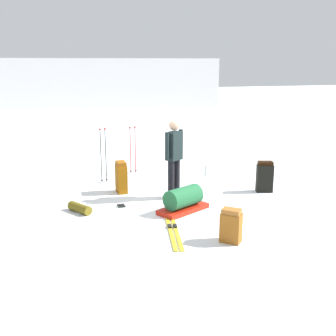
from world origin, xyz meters
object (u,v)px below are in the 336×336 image
ski_poles_planted_far (103,153)px  gear_sled (183,200)px  backpack_bright (231,226)px  ski_poles_planted_near (133,147)px  ski_pair_near (172,227)px  ski_pair_far (121,207)px  sleeping_mat_rolled (80,208)px  skier_standing (174,155)px  backpack_large_dark (265,177)px  thermos_bottle (206,171)px  backpack_small_spare (121,177)px

ski_poles_planted_far → gear_sled: (1.21, -2.50, -0.52)m
backpack_bright → ski_poles_planted_far: size_ratio=0.42×
ski_poles_planted_near → gear_sled: (0.35, -3.16, -0.47)m
ski_pair_near → backpack_bright: (0.74, -0.84, 0.26)m
ski_pair_far → sleeping_mat_rolled: bearing=-175.5°
skier_standing → ski_poles_planted_far: skier_standing is taller
skier_standing → backpack_large_dark: skier_standing is taller
backpack_large_dark → thermos_bottle: backpack_large_dark is taller
ski_poles_planted_near → skier_standing: bearing=-79.6°
backpack_small_spare → ski_pair_far: bearing=-100.5°
backpack_large_dark → backpack_small_spare: 3.24m
skier_standing → thermos_bottle: bearing=49.0°
ski_pair_near → backpack_small_spare: size_ratio=2.75×
ski_pair_near → ski_poles_planted_near: size_ratio=1.57×
skier_standing → ski_pair_near: size_ratio=0.86×
ski_poles_planted_near → gear_sled: 3.22m
thermos_bottle → backpack_bright: bearing=-105.7°
ski_pair_near → thermos_bottle: (1.87, 3.16, 0.12)m
ski_pair_far → gear_sled: 1.29m
ski_poles_planted_near → sleeping_mat_rolled: bearing=-121.2°
backpack_large_dark → ski_pair_near: bearing=-150.7°
backpack_large_dark → backpack_small_spare: bearing=164.9°
backpack_small_spare → sleeping_mat_rolled: 1.49m
skier_standing → backpack_small_spare: 1.38m
sleeping_mat_rolled → thermos_bottle: thermos_bottle is taller
gear_sled → backpack_small_spare: bearing=121.3°
ski_pair_far → gear_sled: size_ratio=1.57×
backpack_bright → ski_pair_near: bearing=131.5°
sleeping_mat_rolled → thermos_bottle: bearing=29.4°
ski_poles_planted_near → ski_poles_planted_far: (-0.86, -0.66, 0.05)m
backpack_bright → ski_poles_planted_near: 4.82m
ski_poles_planted_near → ski_poles_planted_far: size_ratio=0.93×
backpack_large_dark → ski_pair_far: bearing=-177.4°
ski_pair_far → backpack_large_dark: (3.31, 0.15, 0.33)m
skier_standing → ski_poles_planted_far: (-1.28, 1.64, -0.21)m
ski_pair_far → ski_poles_planted_far: (-0.08, 1.93, 0.73)m
backpack_large_dark → ski_poles_planted_near: size_ratio=0.56×
backpack_large_dark → gear_sled: (-2.18, -0.72, -0.12)m
ski_poles_planted_far → backpack_bright: bearing=-69.9°
ski_pair_far → backpack_large_dark: size_ratio=2.57×
backpack_large_dark → sleeping_mat_rolled: 4.16m
skier_standing → backpack_large_dark: bearing=-3.8°
ski_poles_planted_near → ski_poles_planted_far: 1.09m
backpack_bright → ski_pair_far: bearing=123.3°
thermos_bottle → backpack_small_spare: bearing=-160.5°
skier_standing → backpack_bright: 2.56m
ski_pair_near → backpack_small_spare: backpack_small_spare is taller
ski_poles_planted_near → backpack_small_spare: bearing=-110.5°
sleeping_mat_rolled → backpack_small_spare: bearing=46.3°
skier_standing → ski_poles_planted_near: skier_standing is taller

